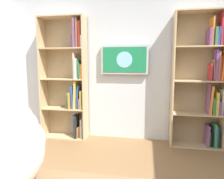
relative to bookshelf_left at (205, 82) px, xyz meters
The scene contains 5 objects.
wall_back 1.26m from the bookshelf_left, ahead, with size 4.52×0.06×2.70m, color silver.
bookshelf_left is the anchor object (origin of this frame).
bookshelf_right 2.21m from the bookshelf_left, ahead, with size 0.80×0.28×2.10m.
wall_mounted_tv 1.31m from the bookshelf_left, ahead, with size 0.79×0.07×0.49m.
cat 2.91m from the bookshelf_left, 58.80° to the left, with size 0.33×0.58×0.37m.
Camera 1 is at (-0.32, 1.19, 1.31)m, focal length 31.67 mm.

